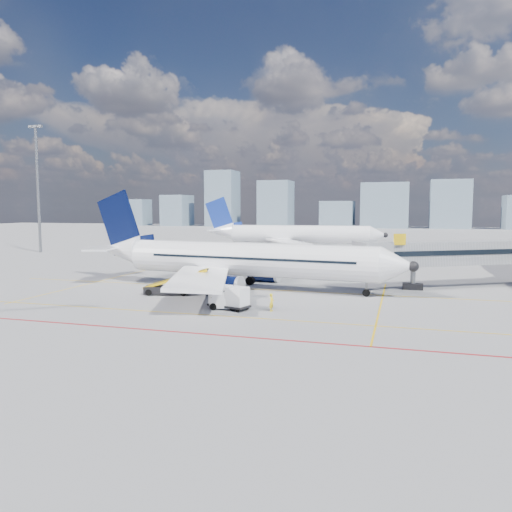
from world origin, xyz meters
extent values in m
plane|color=gray|center=(0.00, 0.00, 0.00)|extent=(420.00, 420.00, 0.00)
cube|color=#DDAC0B|center=(0.00, 8.00, 0.01)|extent=(60.00, 0.18, 0.01)
cube|color=#DDAC0B|center=(0.00, -6.00, 0.01)|extent=(80.00, 0.15, 0.01)
cube|color=#DDAC0B|center=(14.00, 2.00, 0.01)|extent=(0.15, 28.00, 0.01)
cube|color=#DDAC0B|center=(-20.00, 8.00, 0.01)|extent=(0.15, 30.00, 0.01)
cube|color=maroon|center=(0.00, -12.00, 0.01)|extent=(90.00, 0.25, 0.01)
cube|color=#9C9EA5|center=(22.25, 16.15, 3.90)|extent=(20.84, 13.93, 2.60)
cube|color=black|center=(22.25, 16.15, 4.10)|extent=(20.52, 13.82, 0.55)
cube|color=#9C9EA5|center=(12.70, 10.50, 3.90)|extent=(4.49, 4.56, 3.00)
cube|color=black|center=(17.00, 12.80, 0.35)|extent=(2.20, 1.00, 0.70)
cylinder|color=slate|center=(17.00, 12.80, 1.70)|extent=(0.56, 0.56, 2.70)
cube|color=#DDAC0B|center=(15.50, 10.30, 5.70)|extent=(1.26, 0.82, 1.20)
cylinder|color=slate|center=(-55.00, 40.00, 12.50)|extent=(0.56, 0.56, 25.00)
cube|color=slate|center=(-55.00, 40.00, 25.20)|extent=(3.20, 0.40, 0.50)
cube|color=silver|center=(-56.20, 39.75, 25.20)|extent=(0.60, 0.15, 0.35)
cube|color=silver|center=(-55.00, 39.75, 25.20)|extent=(0.60, 0.15, 0.35)
cube|color=silver|center=(-53.80, 39.75, 25.20)|extent=(0.60, 0.15, 0.35)
cube|color=slate|center=(-119.65, 190.00, 6.77)|extent=(13.54, 10.66, 13.54)
cube|color=slate|center=(-95.74, 190.00, 7.77)|extent=(12.32, 15.23, 15.54)
cube|color=slate|center=(-70.87, 190.00, 13.65)|extent=(13.94, 14.24, 27.30)
cube|color=slate|center=(-43.55, 190.00, 11.00)|extent=(15.05, 14.90, 22.01)
cube|color=slate|center=(-13.90, 190.00, 6.10)|extent=(15.01, 14.51, 12.20)
cube|color=slate|center=(7.47, 190.00, 10.17)|extent=(20.77, 15.24, 20.34)
cube|color=slate|center=(35.31, 190.00, 10.70)|extent=(16.93, 9.43, 21.40)
cylinder|color=white|center=(-0.55, 8.21, 3.30)|extent=(29.13, 6.82, 3.76)
cone|color=white|center=(15.54, 6.48, 3.30)|extent=(3.85, 4.11, 3.76)
sphere|color=black|center=(16.88, 6.33, 3.30)|extent=(1.17, 1.17, 1.06)
cone|color=white|center=(-17.98, 10.08, 3.83)|extent=(6.53, 4.39, 3.76)
cube|color=black|center=(14.29, 6.61, 3.83)|extent=(1.59, 1.59, 0.43)
cube|color=white|center=(-1.06, 16.98, 2.27)|extent=(12.32, 16.26, 0.56)
cube|color=white|center=(-2.91, -0.26, 2.27)|extent=(9.65, 16.67, 0.56)
cylinder|color=black|center=(-0.43, 13.81, 1.06)|extent=(3.68, 2.57, 2.22)
cylinder|color=black|center=(-1.63, 2.70, 1.06)|extent=(3.68, 2.57, 2.22)
cylinder|color=silver|center=(1.39, 13.62, 1.06)|extent=(0.58, 2.30, 2.27)
cylinder|color=silver|center=(0.19, 2.51, 1.06)|extent=(0.58, 2.30, 2.27)
cube|color=black|center=(-17.98, 10.08, 7.15)|extent=(6.60, 1.01, 8.21)
cube|color=black|center=(-15.68, 9.83, 4.84)|extent=(5.43, 0.87, 2.07)
cube|color=white|center=(-18.03, 13.19, 4.17)|extent=(5.09, 6.12, 0.21)
cube|color=white|center=(-18.69, 7.06, 4.17)|extent=(4.25, 5.98, 0.21)
cylinder|color=slate|center=(12.38, 6.82, 0.90)|extent=(0.31, 0.31, 1.80)
cylinder|color=black|center=(12.38, 6.82, 0.38)|extent=(0.79, 0.36, 0.76)
cylinder|color=slate|center=(-1.24, 10.80, 0.80)|extent=(0.35, 0.35, 1.60)
cylinder|color=black|center=(-1.24, 10.80, 0.50)|extent=(1.06, 0.75, 1.00)
cylinder|color=slate|center=(-1.77, 5.82, 0.80)|extent=(0.35, 0.35, 1.60)
cylinder|color=black|center=(-1.77, 5.82, 0.50)|extent=(1.06, 0.75, 1.00)
cube|color=black|center=(0.13, 10.00, 3.59)|extent=(23.57, 2.63, 0.25)
cube|color=black|center=(-0.27, 6.31, 3.59)|extent=(23.57, 2.63, 0.25)
cylinder|color=white|center=(-5.90, 62.94, 3.30)|extent=(30.19, 6.33, 3.90)
cone|color=white|center=(10.83, 64.31, 3.30)|extent=(3.90, 4.18, 3.90)
sphere|color=black|center=(12.22, 64.42, 3.30)|extent=(1.18, 1.18, 1.10)
cone|color=white|center=(-24.02, 61.45, 3.85)|extent=(6.69, 4.41, 3.90)
cube|color=black|center=(9.54, 64.20, 3.85)|extent=(1.62, 1.62, 0.45)
cube|color=white|center=(-8.13, 71.77, 2.23)|extent=(10.36, 17.28, 0.58)
cube|color=white|center=(-6.66, 53.85, 2.23)|extent=(12.48, 16.96, 0.58)
cylinder|color=black|center=(-6.87, 68.67, 0.98)|extent=(3.77, 2.58, 2.30)
cylinder|color=black|center=(-5.92, 57.12, 0.98)|extent=(3.77, 2.58, 2.30)
cylinder|color=silver|center=(-4.98, 68.82, 0.98)|extent=(0.54, 2.38, 2.36)
cylinder|color=silver|center=(-4.03, 57.28, 0.98)|extent=(0.54, 2.38, 2.36)
cube|color=navy|center=(-24.02, 61.45, 7.30)|extent=(6.85, 0.88, 8.52)
cube|color=navy|center=(-21.63, 61.65, 4.90)|extent=(5.64, 0.76, 2.15)
cube|color=white|center=(-24.68, 64.60, 4.20)|extent=(4.53, 6.23, 0.22)
cube|color=white|center=(-24.16, 58.23, 4.20)|extent=(5.19, 6.34, 0.22)
cylinder|color=black|center=(-7.11, 65.44, 0.50)|extent=(1.05, 0.73, 1.00)
cylinder|color=black|center=(-6.68, 60.27, 0.50)|extent=(1.05, 0.73, 1.00)
cylinder|color=black|center=(7.54, 64.04, 0.38)|extent=(0.78, 0.34, 0.76)
cube|color=white|center=(0.76, -3.27, 0.62)|extent=(2.58, 1.52, 0.91)
cube|color=white|center=(0.30, -3.30, 1.30)|extent=(1.22, 1.37, 0.68)
cube|color=black|center=(0.30, -3.30, 1.53)|extent=(1.10, 1.31, 0.40)
cylinder|color=black|center=(-0.11, -3.95, 0.32)|extent=(0.65, 0.29, 0.64)
cylinder|color=black|center=(-0.19, -2.71, 0.32)|extent=(0.65, 0.29, 0.64)
cylinder|color=black|center=(1.70, -3.84, 0.32)|extent=(0.65, 0.29, 0.64)
cylinder|color=black|center=(1.62, -2.59, 0.32)|extent=(0.65, 0.29, 0.64)
cube|color=black|center=(1.06, -3.12, 0.33)|extent=(4.08, 2.73, 0.19)
cube|color=white|center=(0.16, -2.84, 1.25)|extent=(2.01, 1.98, 1.62)
cube|color=white|center=(1.95, -3.41, 1.25)|extent=(2.01, 1.98, 1.62)
cylinder|color=black|center=(-0.55, -3.37, 0.17)|extent=(0.36, 0.24, 0.33)
cylinder|color=black|center=(-0.11, -1.98, 0.17)|extent=(0.36, 0.24, 0.33)
cylinder|color=black|center=(2.22, -4.26, 0.17)|extent=(0.36, 0.24, 0.33)
cylinder|color=black|center=(2.67, -2.87, 0.17)|extent=(0.36, 0.24, 0.33)
cube|color=black|center=(-7.59, 2.13, 0.51)|extent=(4.99, 2.79, 0.79)
cube|color=black|center=(-6.72, 2.35, 1.69)|extent=(6.82, 2.74, 2.07)
cube|color=#DDAC0B|center=(-6.87, 2.95, 1.69)|extent=(6.59, 1.74, 2.16)
cube|color=#DDAC0B|center=(-6.57, 1.75, 1.69)|extent=(6.59, 1.74, 2.16)
cylinder|color=black|center=(-9.15, 0.93, 0.34)|extent=(0.72, 0.43, 0.67)
cylinder|color=black|center=(-9.53, 2.45, 0.34)|extent=(0.72, 0.43, 0.67)
cylinder|color=black|center=(-5.65, 1.81, 0.34)|extent=(0.72, 0.43, 0.67)
cylinder|color=black|center=(-6.04, 3.33, 0.34)|extent=(0.72, 0.43, 0.67)
imported|color=yellow|center=(4.94, -2.91, 0.78)|extent=(0.43, 0.61, 1.57)
camera|label=1|loc=(15.84, -44.54, 9.00)|focal=35.00mm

